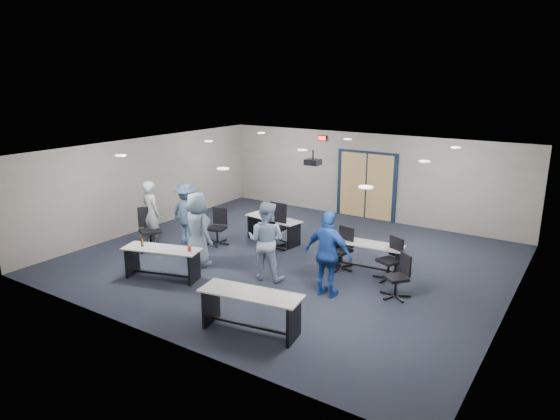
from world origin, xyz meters
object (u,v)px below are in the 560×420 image
Objects in this scene: table_back_right at (368,252)px; person_lightblue at (266,240)px; table_back_left at (273,225)px; chair_back_c at (340,249)px; person_gray at (151,214)px; table_front_right at (251,305)px; chair_back_a at (217,227)px; chair_back_b at (273,227)px; person_back at (187,214)px; person_navy at (328,254)px; table_front_left at (162,257)px; chair_loose_right at (396,276)px; person_plaid at (198,229)px; chair_back_d at (389,259)px.

person_lightblue reaches higher than table_back_right.
table_back_left is at bearing 164.88° from table_back_right.
person_gray is (-4.89, -1.30, 0.40)m from chair_back_c.
table_front_right is 3.85m from table_back_right.
chair_back_a is 1.55m from chair_back_b.
person_gray reaches higher than person_back.
table_back_right is 0.93× the size of person_navy.
table_front_left is at bearing 124.42° from person_back.
person_navy reaches higher than table_front_right.
person_lightblue is (-2.79, -0.64, 0.43)m from chair_loose_right.
person_plaid is (0.61, -1.40, 0.40)m from chair_back_a.
chair_back_d is 2.76m from person_lightblue.
chair_back_c is 0.55× the size of person_gray.
person_gray is (-2.78, -1.59, 0.30)m from chair_back_b.
person_back reaches higher than chair_back_a.
person_lightblue is at bearing 170.28° from person_back.
person_lightblue is (0.98, -1.70, 0.29)m from chair_back_b.
chair_back_c is at bearing -161.08° from table_back_right.
chair_back_a is at bearing 127.87° from table_front_right.
chair_back_a is (-0.50, 2.46, -0.01)m from table_front_left.
person_gray is at bearing 145.97° from table_front_right.
person_back is at bearing 136.23° from table_front_right.
chair_back_d is 4.49m from person_plaid.
table_front_left is 1.01× the size of person_navy.
person_navy reaches higher than person_gray.
person_back reaches higher than chair_back_b.
table_front_right is at bearing -77.18° from chair_back_c.
chair_back_a is 2.74m from person_lightblue.
person_back is (-1.83, -1.42, 0.38)m from table_back_left.
table_back_left is 1.02× the size of table_back_right.
chair_back_b is 2.35m from person_back.
person_lightblue is (-1.71, -1.67, 0.44)m from table_back_right.
person_navy reaches higher than table_front_left.
table_back_right is 1.75× the size of chair_back_d.
chair_back_a is 1.75m from person_gray.
table_back_right is at bearing 36.17° from chair_back_c.
table_front_right is 4.90m from chair_back_a.
person_back is (-4.85, -0.87, 0.39)m from table_back_right.
person_navy reaches higher than table_back_left.
table_front_right is 1.06× the size of person_navy.
person_gray is at bearing 125.32° from table_front_left.
chair_back_b is (0.32, -0.51, 0.14)m from table_back_left.
chair_loose_right is 0.51× the size of person_navy.
person_plaid is (-4.63, -0.85, 0.43)m from chair_loose_right.
chair_back_d reaches higher than table_front_right.
table_back_left is at bearing -166.93° from chair_back_d.
table_front_left is 0.95× the size of table_front_right.
chair_back_a is 0.54× the size of person_gray.
chair_back_b is 2.14m from chair_back_c.
table_front_right is at bearing -80.56° from chair_loose_right.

